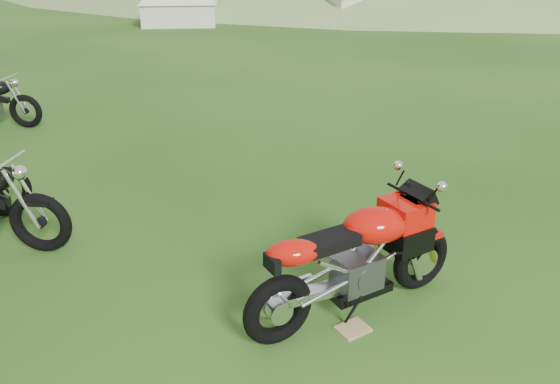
{
  "coord_description": "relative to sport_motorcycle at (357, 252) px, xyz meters",
  "views": [
    {
      "loc": [
        -0.68,
        -4.68,
        2.99
      ],
      "look_at": [
        0.36,
        0.4,
        0.6
      ],
      "focal_mm": 35.0,
      "sensor_mm": 36.0,
      "label": 1
    }
  ],
  "objects": [
    {
      "name": "ground",
      "position": [
        -0.74,
        0.94,
        -0.61
      ],
      "size": [
        120.0,
        120.0,
        0.0
      ],
      "primitive_type": "plane",
      "color": "#1E440E",
      "rests_on": "ground"
    },
    {
      "name": "sport_motorcycle",
      "position": [
        0.0,
        0.0,
        0.0
      ],
      "size": [
        2.1,
        1.14,
        1.23
      ],
      "primitive_type": null,
      "rotation": [
        0.0,
        0.0,
        0.33
      ],
      "color": "red",
      "rests_on": "ground"
    },
    {
      "name": "plywood_board",
      "position": [
        -0.08,
        -0.24,
        -0.6
      ],
      "size": [
        0.32,
        0.29,
        0.02
      ],
      "primitive_type": "cube",
      "rotation": [
        0.0,
        0.0,
        0.36
      ],
      "color": "tan",
      "rests_on": "ground"
    }
  ]
}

